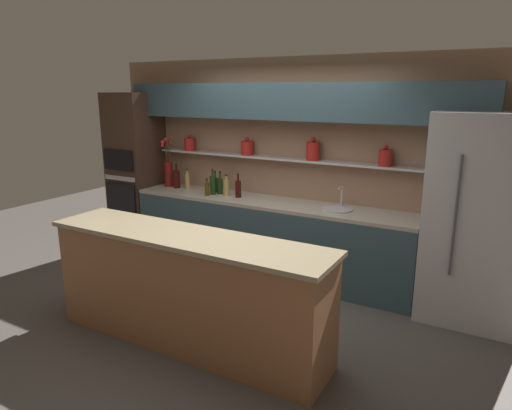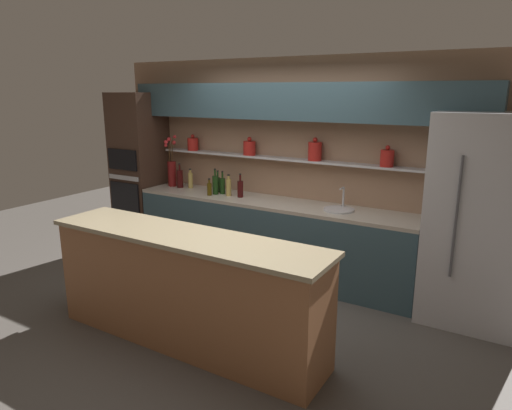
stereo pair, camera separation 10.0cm
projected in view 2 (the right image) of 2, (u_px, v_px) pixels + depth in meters
The scene contains 16 objects.
ground_plane at pixel (223, 316), 4.60m from camera, with size 12.00×12.00×0.00m, color #4C4742.
back_wall_unit at pixel (294, 147), 5.49m from camera, with size 5.20×0.44×2.60m.
back_counter_unit at pixel (270, 237), 5.60m from camera, with size 3.60×0.62×0.92m.
island_counter at pixel (186, 289), 4.02m from camera, with size 2.67×0.61×1.02m.
refrigerator at pixel (480, 222), 4.29m from camera, with size 0.94×0.73×2.03m.
oven_tower at pixel (140, 171), 6.51m from camera, with size 0.62×0.64×2.19m.
flower_vase at pixel (172, 169), 6.30m from camera, with size 0.14×0.15×0.70m.
sink_fixture at pixel (339, 209), 5.05m from camera, with size 0.34×0.34×0.25m.
bottle_oil_0 at pixel (209, 189), 5.76m from camera, with size 0.06×0.06×0.22m.
bottle_wine_1 at pixel (218, 184), 5.95m from camera, with size 0.07×0.07×0.28m.
bottle_wine_2 at pixel (240, 189), 5.66m from camera, with size 0.07×0.07×0.30m.
bottle_wine_3 at pixel (180, 178), 6.22m from camera, with size 0.08×0.08×0.33m.
bottle_wine_4 at pixel (215, 185), 5.82m from camera, with size 0.07×0.07×0.33m.
bottle_wine_5 at pixel (223, 185), 5.84m from camera, with size 0.07×0.07×0.30m.
bottle_spirit_6 at pixel (229, 187), 5.73m from camera, with size 0.06×0.06×0.27m.
bottle_spirit_7 at pixel (190, 180), 6.20m from camera, with size 0.06×0.06×0.26m.
Camera 2 is at (2.44, -3.42, 2.21)m, focal length 32.00 mm.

